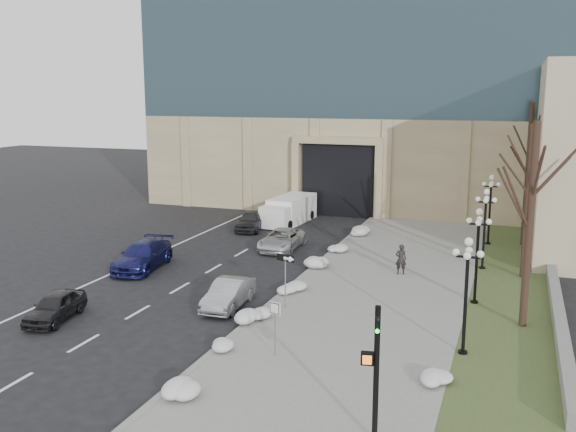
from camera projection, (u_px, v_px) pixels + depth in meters
name	position (u px, v px, depth m)	size (l,w,h in m)	color
ground	(203.00, 389.00, 22.38)	(160.00, 160.00, 0.00)	black
sidewalk	(383.00, 285.00, 34.13)	(9.00, 40.00, 0.12)	gray
curb	(303.00, 277.00, 35.62)	(0.30, 40.00, 0.14)	gray
grass_strip	(512.00, 298.00, 31.97)	(4.00, 40.00, 0.10)	#3A4A25
stone_wall	(553.00, 285.00, 33.10)	(0.50, 30.00, 0.70)	gray
office_tower	(394.00, 1.00, 59.74)	(40.00, 24.70, 36.00)	tan
car_a	(55.00, 307.00, 28.93)	(1.51, 3.75, 1.28)	black
car_b	(228.00, 294.00, 30.66)	(1.41, 4.04, 1.33)	#929399
car_c	(143.00, 256.00, 37.33)	(2.14, 5.27, 1.53)	#171850
car_d	(282.00, 239.00, 41.96)	(2.18, 4.73, 1.31)	silver
car_e	(251.00, 220.00, 47.75)	(1.72, 4.26, 1.45)	#2B2A2F
pedestrian	(401.00, 259.00, 35.82)	(0.62, 0.41, 1.70)	black
box_truck	(289.00, 211.00, 50.27)	(2.66, 6.53, 2.03)	white
one_way_sign	(288.00, 265.00, 29.82)	(1.00, 0.45, 2.72)	slate
keep_sign	(275.00, 317.00, 24.55)	(0.49, 0.17, 2.30)	slate
traffic_signal	(375.00, 377.00, 18.48)	(0.73, 0.97, 4.26)	black
snow_clump_a	(172.00, 397.00, 21.13)	(1.10, 1.60, 0.36)	silver
snow_clump_b	(225.00, 349.00, 25.08)	(1.10, 1.60, 0.36)	silver
snow_clump_c	(253.00, 316.00, 28.72)	(1.10, 1.60, 0.36)	silver
snow_clump_d	(288.00, 289.00, 32.70)	(1.10, 1.60, 0.36)	silver
snow_clump_e	(317.00, 266.00, 36.94)	(1.10, 1.60, 0.36)	silver
snow_clump_f	(336.00, 248.00, 41.11)	(1.10, 1.60, 0.36)	silver
snow_clump_g	(359.00, 232.00, 45.69)	(1.10, 1.60, 0.36)	silver
snow_clump_h	(440.00, 378.00, 22.55)	(1.10, 1.60, 0.36)	silver
lamppost_a	(467.00, 280.00, 24.57)	(1.18, 1.18, 4.76)	black
lamppost_b	(478.00, 243.00, 30.57)	(1.18, 1.18, 4.76)	black
lamppost_c	(485.00, 218.00, 36.57)	(1.18, 1.18, 4.76)	black
lamppost_d	(490.00, 200.00, 42.58)	(1.18, 1.18, 4.76)	black
tree_near	(532.00, 197.00, 27.00)	(3.20, 3.20, 9.00)	black
tree_mid	(529.00, 180.00, 34.45)	(3.20, 3.20, 8.50)	black
tree_far	(529.00, 154.00, 41.72)	(3.20, 3.20, 9.50)	black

